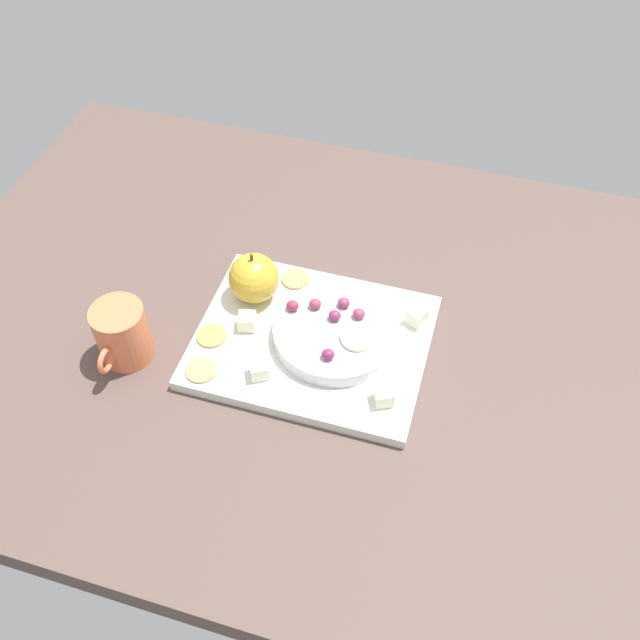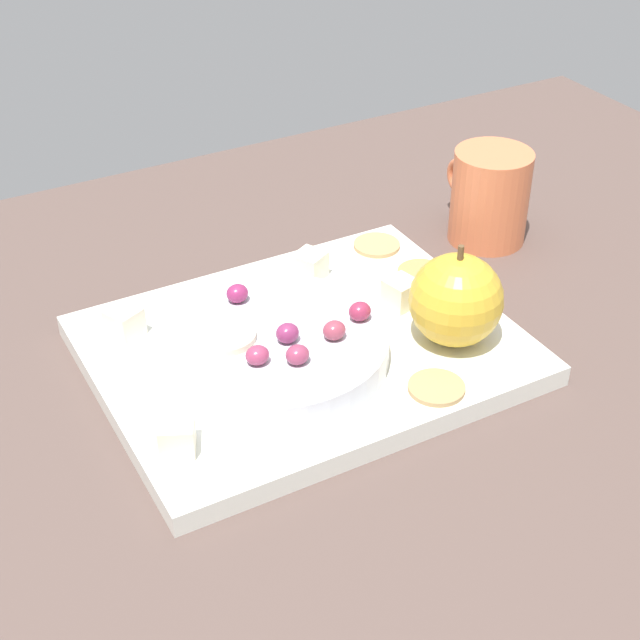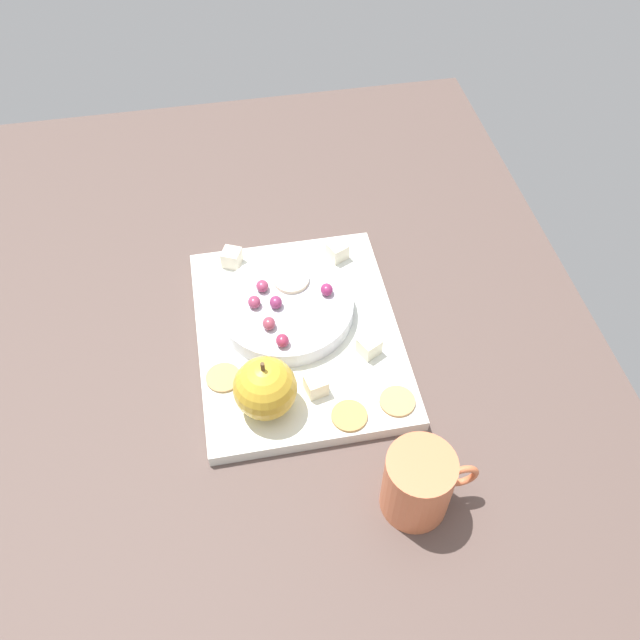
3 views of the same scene
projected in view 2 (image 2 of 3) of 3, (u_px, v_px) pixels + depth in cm
name	position (u px, v px, depth cm)	size (l,w,h in cm)	color
table	(350.00, 397.00, 80.41)	(123.95, 91.44, 4.61)	brown
platter	(304.00, 350.00, 80.46)	(34.37, 27.19, 1.85)	silver
serving_dish	(274.00, 347.00, 77.12)	(18.63, 18.63, 2.49)	silver
apple_whole	(456.00, 300.00, 77.99)	(7.82, 7.82, 7.82)	gold
apple_stem	(461.00, 252.00, 75.43)	(0.50, 0.50, 1.20)	brown
cheese_cube_0	(124.00, 323.00, 79.93)	(2.55, 2.55, 2.55)	#F9EECF
cheese_cube_1	(177.00, 437.00, 68.14)	(2.55, 2.55, 2.55)	#F4E6C6
cheese_cube_2	(310.00, 265.00, 87.54)	(2.55, 2.55, 2.55)	white
cheese_cube_3	(401.00, 293.00, 83.70)	(2.55, 2.55, 2.55)	#F3E8BF
cracker_0	(377.00, 245.00, 92.74)	(4.51, 4.51, 0.40)	tan
cracker_1	(436.00, 388.00, 74.48)	(4.51, 4.51, 0.40)	tan
cracker_2	(422.00, 273.00, 88.52)	(4.51, 4.51, 0.40)	#B2864C
grape_0	(334.00, 330.00, 75.53)	(1.88, 1.70, 1.57)	#933A4C
grape_1	(237.00, 293.00, 79.95)	(1.88, 1.70, 1.58)	#8A2756
grape_2	(297.00, 355.00, 72.89)	(1.88, 1.70, 1.55)	#913654
grape_3	(256.00, 354.00, 73.00)	(1.88, 1.70, 1.52)	#973657
grape_4	(360.00, 311.00, 77.73)	(1.88, 1.70, 1.59)	#912A47
grape_5	(287.00, 333.00, 75.17)	(1.88, 1.70, 1.63)	#832D58
apple_slice_0	(225.00, 336.00, 75.78)	(4.97, 4.97, 0.60)	beige
cup	(489.00, 196.00, 95.34)	(7.79, 10.99, 9.54)	#DE7248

